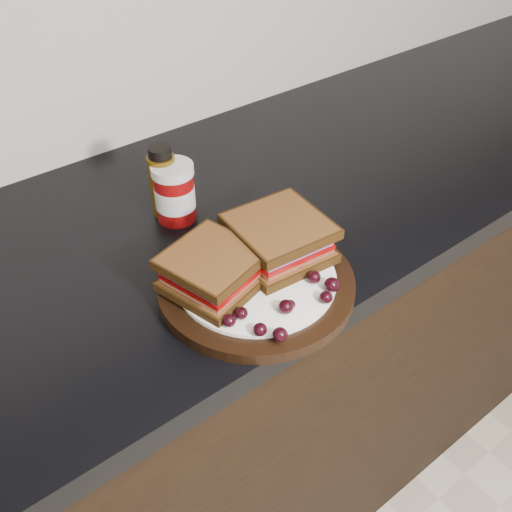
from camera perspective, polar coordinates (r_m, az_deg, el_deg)
The scene contains 28 objects.
base_cabinets at distance 1.28m, azimuth -4.29°, elevation -13.59°, with size 3.96×0.58×0.86m, color black.
countertop at distance 0.96m, azimuth -5.59°, elevation 2.62°, with size 3.98×0.60×0.04m, color black.
plate at distance 0.81m, azimuth 0.00°, elevation -2.77°, with size 0.28×0.28×0.02m, color black.
sandwich_left at distance 0.77m, azimuth -4.34°, elevation -1.43°, with size 0.12×0.12×0.05m, color brown, non-canonical shape.
sandwich_right at distance 0.82m, azimuth 2.33°, elevation 1.77°, with size 0.13×0.13×0.06m, color brown, non-canonical shape.
grape_0 at distance 0.73m, azimuth -2.72°, elevation -6.46°, with size 0.02×0.02×0.02m, color black.
grape_1 at distance 0.74m, azimuth -1.48°, elevation -5.74°, with size 0.02×0.02×0.02m, color black.
grape_2 at distance 0.72m, azimuth 0.42°, elevation -7.36°, with size 0.02×0.02×0.02m, color black.
grape_3 at distance 0.71m, azimuth 2.42°, elevation -7.84°, with size 0.02×0.02×0.02m, color black.
grape_4 at distance 0.74m, azimuth 3.02°, elevation -5.09°, with size 0.02×0.02×0.02m, color black.
grape_5 at distance 0.75m, azimuth 3.44°, elevation -4.88°, with size 0.01×0.01×0.01m, color black.
grape_6 at distance 0.76m, azimuth 7.02°, elevation -4.12°, with size 0.02×0.02×0.02m, color black.
grape_7 at distance 0.78m, azimuth 7.61°, elevation -2.86°, with size 0.02×0.02×0.02m, color black.
grape_8 at distance 0.79m, azimuth 5.82°, elevation -2.12°, with size 0.02×0.02×0.02m, color black.
grape_9 at distance 0.80m, azimuth 4.23°, elevation -1.23°, with size 0.02×0.02×0.02m, color black.
grape_10 at distance 0.83m, azimuth 4.97°, elevation 0.46°, with size 0.02×0.02×0.02m, color black.
grape_11 at distance 0.84m, azimuth 3.51°, elevation 0.94°, with size 0.02×0.02×0.02m, color black.
grape_12 at distance 0.85m, azimuth 3.04°, elevation 1.61°, with size 0.02×0.02×0.02m, color black.
grape_13 at distance 0.86m, azimuth 0.32°, elevation 2.03°, with size 0.02×0.02×0.02m, color black.
grape_14 at distance 0.81m, azimuth -5.23°, elevation -0.98°, with size 0.01×0.01×0.01m, color black.
grape_15 at distance 0.79m, azimuth -4.28°, elevation -1.92°, with size 0.02×0.02×0.02m, color black.
grape_16 at distance 0.77m, azimuth -5.25°, elevation -3.61°, with size 0.02×0.02×0.02m, color black.
grape_17 at distance 0.76m, azimuth -4.82°, elevation -4.31°, with size 0.02×0.02×0.02m, color black.
grape_18 at distance 0.79m, azimuth -6.31°, elevation -1.79°, with size 0.02×0.02×0.02m, color black.
grape_19 at distance 0.79m, azimuth -5.73°, elevation -1.85°, with size 0.02×0.02×0.02m, color black.
grape_20 at distance 0.76m, azimuth -3.59°, elevation -3.58°, with size 0.02×0.02×0.02m, color black.
condiment_jar at distance 0.93m, azimuth -8.14°, elevation 6.32°, with size 0.07×0.07×0.10m, color maroon.
oil_bottle at distance 0.94m, azimuth -9.26°, elevation 7.40°, with size 0.04×0.04×0.12m, color #4D3307.
Camera 1 is at (-0.39, 1.04, 1.46)m, focal length 40.00 mm.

